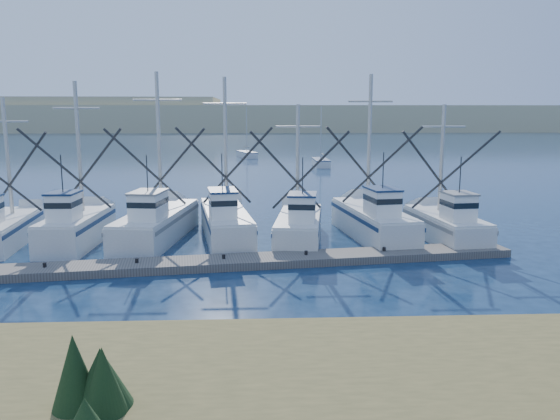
% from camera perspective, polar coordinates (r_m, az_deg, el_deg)
% --- Properties ---
extents(ground, '(500.00, 500.00, 0.00)m').
position_cam_1_polar(ground, '(20.90, 11.37, -10.19)').
color(ground, '#0D2039').
rests_on(ground, ground).
extents(floating_dock, '(28.78, 5.80, 0.38)m').
position_cam_1_polar(floating_dock, '(26.09, -5.89, -5.49)').
color(floating_dock, '#645E59').
rests_on(floating_dock, ground).
extents(dune_ridge, '(360.00, 60.00, 10.00)m').
position_cam_1_polar(dune_ridge, '(229.07, -1.41, 9.56)').
color(dune_ridge, tan).
rests_on(dune_ridge, ground).
extents(trawler_fleet, '(27.76, 9.45, 9.52)m').
position_cam_1_polar(trawler_fleet, '(30.87, -5.43, -1.50)').
color(trawler_fleet, silver).
rests_on(trawler_fleet, ground).
extents(sailboat_near, '(1.88, 6.46, 8.10)m').
position_cam_1_polar(sailboat_near, '(74.98, 4.29, 4.96)').
color(sailboat_near, silver).
rests_on(sailboat_near, ground).
extents(sailboat_far, '(3.61, 6.53, 8.10)m').
position_cam_1_polar(sailboat_far, '(89.64, -3.48, 5.80)').
color(sailboat_far, silver).
rests_on(sailboat_far, ground).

